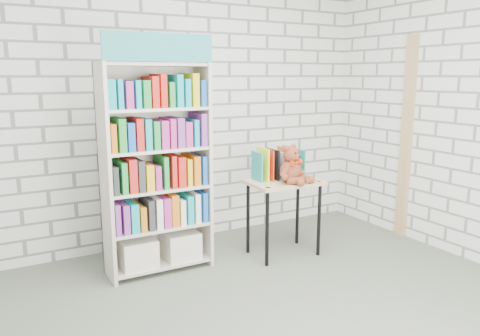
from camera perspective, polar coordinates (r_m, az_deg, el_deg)
ground at (r=3.38m, az=4.61°, el=-18.93°), size 4.50×4.50×0.00m
room_shell at (r=2.93m, az=5.16°, el=12.88°), size 4.52×4.02×2.81m
bookshelf at (r=4.06m, az=-10.15°, el=0.07°), size 0.90×0.35×2.03m
display_table at (r=4.44m, az=5.36°, el=-2.82°), size 0.69×0.49×0.73m
table_books at (r=4.48m, az=4.67°, el=0.49°), size 0.48×0.22×0.28m
teddy_bear at (r=4.31m, az=6.42°, el=0.05°), size 0.32×0.32×0.35m
door_trim at (r=5.17m, az=19.62°, el=3.38°), size 0.05×0.12×2.10m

